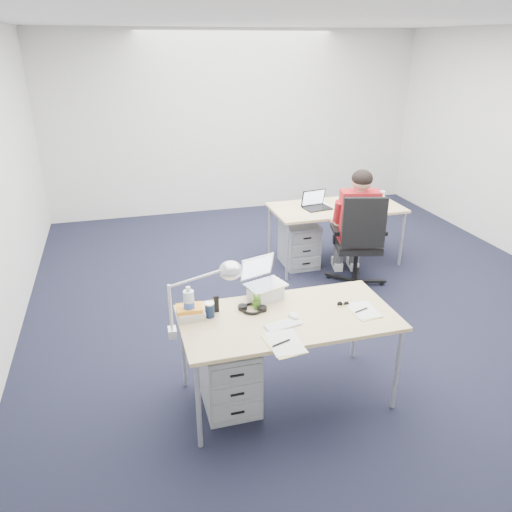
# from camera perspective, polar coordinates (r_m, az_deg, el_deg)

# --- Properties ---
(floor) EXTENTS (7.00, 7.00, 0.00)m
(floor) POSITION_cam_1_polar(r_m,az_deg,el_deg) (5.45, 6.91, -5.39)
(floor) COLOR black
(floor) RESTS_ON ground
(room) EXTENTS (6.02, 7.02, 2.80)m
(room) POSITION_cam_1_polar(r_m,az_deg,el_deg) (4.87, 7.89, 12.58)
(room) COLOR silver
(room) RESTS_ON ground
(desk_near) EXTENTS (1.60, 0.80, 0.73)m
(desk_near) POSITION_cam_1_polar(r_m,az_deg,el_deg) (3.76, 3.68, -7.47)
(desk_near) COLOR tan
(desk_near) RESTS_ON ground
(desk_far) EXTENTS (1.60, 0.80, 0.73)m
(desk_far) POSITION_cam_1_polar(r_m,az_deg,el_deg) (6.27, 9.14, 5.20)
(desk_far) COLOR tan
(desk_far) RESTS_ON ground
(office_chair) EXTENTS (0.87, 0.87, 1.12)m
(office_chair) POSITION_cam_1_polar(r_m,az_deg,el_deg) (5.75, 11.41, -0.57)
(office_chair) COLOR black
(office_chair) RESTS_ON ground
(seated_person) EXTENTS (0.52, 0.79, 1.35)m
(seated_person) POSITION_cam_1_polar(r_m,az_deg,el_deg) (5.79, 11.22, 3.41)
(seated_person) COLOR maroon
(seated_person) RESTS_ON ground
(drawer_pedestal_near) EXTENTS (0.40, 0.50, 0.55)m
(drawer_pedestal_near) POSITION_cam_1_polar(r_m,az_deg,el_deg) (3.91, -3.08, -13.30)
(drawer_pedestal_near) COLOR #A6AAAC
(drawer_pedestal_near) RESTS_ON ground
(drawer_pedestal_far) EXTENTS (0.40, 0.50, 0.55)m
(drawer_pedestal_far) POSITION_cam_1_polar(r_m,az_deg,el_deg) (6.25, 4.95, 1.39)
(drawer_pedestal_far) COLOR #A6AAAC
(drawer_pedestal_far) RESTS_ON ground
(silver_laptop) EXTENTS (0.36, 0.32, 0.32)m
(silver_laptop) POSITION_cam_1_polar(r_m,az_deg,el_deg) (3.90, 1.10, -2.77)
(silver_laptop) COLOR silver
(silver_laptop) RESTS_ON desk_near
(wireless_keyboard) EXTENTS (0.28, 0.16, 0.01)m
(wireless_keyboard) POSITION_cam_1_polar(r_m,az_deg,el_deg) (3.61, 3.13, -7.85)
(wireless_keyboard) COLOR white
(wireless_keyboard) RESTS_ON desk_near
(computer_mouse) EXTENTS (0.08, 0.11, 0.04)m
(computer_mouse) POSITION_cam_1_polar(r_m,az_deg,el_deg) (3.70, 4.31, -6.85)
(computer_mouse) COLOR white
(computer_mouse) RESTS_ON desk_near
(headphones) EXTENTS (0.27, 0.25, 0.04)m
(headphones) POSITION_cam_1_polar(r_m,az_deg,el_deg) (3.80, -0.42, -5.94)
(headphones) COLOR black
(headphones) RESTS_ON desk_near
(can_koozie) EXTENTS (0.08, 0.08, 0.11)m
(can_koozie) POSITION_cam_1_polar(r_m,az_deg,el_deg) (3.71, -5.32, -6.15)
(can_koozie) COLOR #162645
(can_koozie) RESTS_ON desk_near
(water_bottle) EXTENTS (0.10, 0.10, 0.26)m
(water_bottle) POSITION_cam_1_polar(r_m,az_deg,el_deg) (3.67, -7.66, -5.33)
(water_bottle) COLOR silver
(water_bottle) RESTS_ON desk_near
(bear_figurine) EXTENTS (0.08, 0.07, 0.13)m
(bear_figurine) POSITION_cam_1_polar(r_m,az_deg,el_deg) (3.79, 0.08, -5.20)
(bear_figurine) COLOR #32701D
(bear_figurine) RESTS_ON desk_near
(book_stack) EXTENTS (0.22, 0.18, 0.09)m
(book_stack) POSITION_cam_1_polar(r_m,az_deg,el_deg) (3.71, -7.54, -6.41)
(book_stack) COLOR silver
(book_stack) RESTS_ON desk_near
(cordless_phone) EXTENTS (0.04, 0.02, 0.14)m
(cordless_phone) POSITION_cam_1_polar(r_m,az_deg,el_deg) (3.76, -4.55, -5.46)
(cordless_phone) COLOR black
(cordless_phone) RESTS_ON desk_near
(papers_left) EXTENTS (0.23, 0.31, 0.01)m
(papers_left) POSITION_cam_1_polar(r_m,az_deg,el_deg) (3.41, 3.22, -9.99)
(papers_left) COLOR #FFF093
(papers_left) RESTS_ON desk_near
(papers_right) EXTENTS (0.18, 0.26, 0.01)m
(papers_right) POSITION_cam_1_polar(r_m,az_deg,el_deg) (3.87, 12.16, -6.15)
(papers_right) COLOR #FFF093
(papers_right) RESTS_ON desk_near
(sunglasses) EXTENTS (0.10, 0.07, 0.02)m
(sunglasses) POSITION_cam_1_polar(r_m,az_deg,el_deg) (3.92, 9.92, -5.43)
(sunglasses) COLOR black
(sunglasses) RESTS_ON desk_near
(desk_lamp) EXTENTS (0.50, 0.35, 0.54)m
(desk_lamp) POSITION_cam_1_polar(r_m,az_deg,el_deg) (3.41, -7.10, -4.92)
(desk_lamp) COLOR silver
(desk_lamp) RESTS_ON desk_near
(dark_laptop) EXTENTS (0.35, 0.35, 0.23)m
(dark_laptop) POSITION_cam_1_polar(r_m,az_deg,el_deg) (6.10, 7.08, 6.39)
(dark_laptop) COLOR black
(dark_laptop) RESTS_ON desk_far
(far_cup) EXTENTS (0.08, 0.08, 0.11)m
(far_cup) POSITION_cam_1_polar(r_m,az_deg,el_deg) (6.64, 14.16, 6.74)
(far_cup) COLOR white
(far_cup) RESTS_ON desk_far
(far_papers) EXTENTS (0.22, 0.29, 0.01)m
(far_papers) POSITION_cam_1_polar(r_m,az_deg,el_deg) (6.32, 7.12, 5.94)
(far_papers) COLOR white
(far_papers) RESTS_ON desk_far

